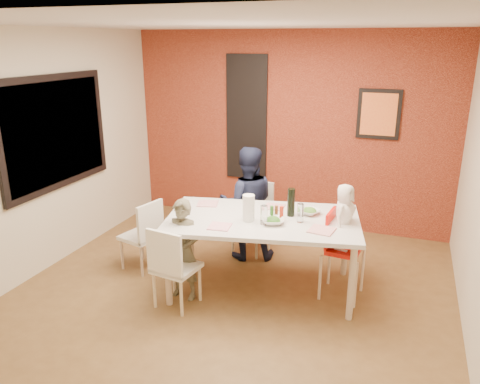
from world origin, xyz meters
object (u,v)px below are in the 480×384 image
(child_near, at_px, (183,250))
(child_far, at_px, (247,203))
(chair_left, at_px, (145,232))
(high_chair, at_px, (340,246))
(chair_near, at_px, (172,264))
(toddler, at_px, (344,217))
(wine_bottle, at_px, (291,202))
(paper_towel_roll, at_px, (249,208))
(dining_table, at_px, (263,224))
(chair_far, at_px, (254,213))

(child_near, distance_m, child_far, 1.17)
(chair_left, relative_size, high_chair, 0.91)
(high_chair, bearing_deg, chair_near, 123.91)
(toddler, bearing_deg, wine_bottle, 104.30)
(chair_left, bearing_deg, toddler, 108.92)
(high_chair, height_order, child_near, child_near)
(chair_left, xyz_separation_m, wine_bottle, (1.65, 0.19, 0.50))
(toddler, bearing_deg, child_near, 125.99)
(high_chair, bearing_deg, child_far, 70.84)
(chair_left, bearing_deg, high_chair, 109.08)
(child_near, height_order, wine_bottle, wine_bottle)
(paper_towel_roll, bearing_deg, chair_left, 176.27)
(dining_table, relative_size, child_near, 2.01)
(child_far, bearing_deg, chair_left, 15.53)
(chair_near, xyz_separation_m, paper_towel_roll, (0.60, 0.55, 0.47))
(dining_table, bearing_deg, chair_near, -137.02)
(dining_table, distance_m, chair_near, 1.01)
(wine_bottle, bearing_deg, chair_left, -173.36)
(chair_far, relative_size, child_near, 0.83)
(high_chair, bearing_deg, paper_towel_roll, 112.21)
(toddler, bearing_deg, chair_far, 71.88)
(toddler, bearing_deg, dining_table, 115.51)
(chair_left, bearing_deg, chair_near, 61.23)
(dining_table, bearing_deg, toddler, 10.62)
(chair_left, relative_size, wine_bottle, 2.83)
(child_near, bearing_deg, chair_near, -88.00)
(chair_left, height_order, paper_towel_roll, paper_towel_roll)
(high_chair, distance_m, paper_towel_roll, 1.01)
(chair_left, distance_m, child_near, 0.80)
(child_near, height_order, toddler, toddler)
(toddler, relative_size, paper_towel_roll, 2.50)
(chair_far, bearing_deg, dining_table, -56.68)
(chair_left, distance_m, high_chair, 2.18)
(paper_towel_roll, bearing_deg, child_near, -152.28)
(toddler, relative_size, wine_bottle, 2.28)
(chair_near, bearing_deg, child_far, -94.45)
(chair_left, height_order, toddler, toddler)
(chair_left, bearing_deg, paper_towel_roll, 100.33)
(dining_table, height_order, child_far, child_far)
(child_near, bearing_deg, chair_left, 154.95)
(chair_far, height_order, child_far, child_far)
(high_chair, bearing_deg, chair_far, 61.73)
(chair_left, relative_size, paper_towel_roll, 3.10)
(wine_bottle, xyz_separation_m, paper_towel_roll, (-0.37, -0.28, -0.01))
(chair_far, bearing_deg, child_near, -92.58)
(dining_table, distance_m, chair_far, 1.04)
(dining_table, relative_size, wine_bottle, 7.21)
(chair_far, relative_size, child_far, 0.64)
(dining_table, height_order, paper_towel_roll, paper_towel_roll)
(high_chair, xyz_separation_m, wine_bottle, (-0.52, 0.00, 0.41))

